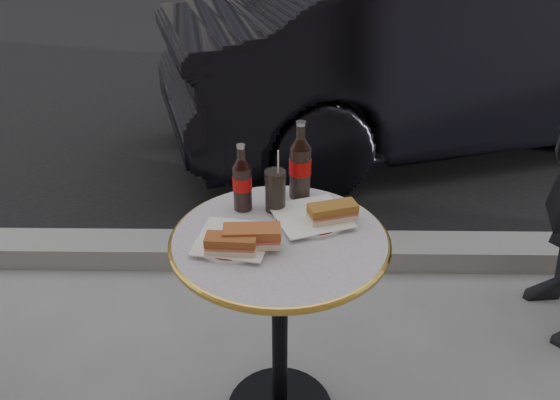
{
  "coord_description": "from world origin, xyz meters",
  "views": [
    {
      "loc": [
        0.02,
        -1.28,
        1.57
      ],
      "look_at": [
        0.0,
        0.05,
        0.82
      ],
      "focal_mm": 35.0,
      "sensor_mm": 36.0,
      "label": 1
    }
  ],
  "objects_px": {
    "plate_left": "(234,241)",
    "cola_bottle_right": "(300,160)",
    "cola_glass": "(275,191)",
    "bistro_table": "(280,334)",
    "cola_bottle_left": "(242,177)",
    "parked_car": "(457,50)",
    "plate_right": "(311,218)"
  },
  "relations": [
    {
      "from": "bistro_table",
      "to": "plate_right",
      "type": "bearing_deg",
      "value": 44.5
    },
    {
      "from": "plate_right",
      "to": "cola_bottle_left",
      "type": "xyz_separation_m",
      "value": [
        -0.2,
        0.06,
        0.1
      ]
    },
    {
      "from": "plate_left",
      "to": "plate_right",
      "type": "xyz_separation_m",
      "value": [
        0.22,
        0.12,
        0.0
      ]
    },
    {
      "from": "cola_glass",
      "to": "plate_left",
      "type": "bearing_deg",
      "value": -121.71
    },
    {
      "from": "plate_right",
      "to": "plate_left",
      "type": "bearing_deg",
      "value": -150.34
    },
    {
      "from": "plate_right",
      "to": "cola_bottle_left",
      "type": "height_order",
      "value": "cola_bottle_left"
    },
    {
      "from": "cola_bottle_right",
      "to": "plate_left",
      "type": "bearing_deg",
      "value": -124.85
    },
    {
      "from": "bistro_table",
      "to": "cola_glass",
      "type": "xyz_separation_m",
      "value": [
        -0.02,
        0.15,
        0.43
      ]
    },
    {
      "from": "plate_left",
      "to": "cola_bottle_right",
      "type": "bearing_deg",
      "value": 55.15
    },
    {
      "from": "plate_right",
      "to": "cola_bottle_left",
      "type": "bearing_deg",
      "value": 162.68
    },
    {
      "from": "plate_left",
      "to": "parked_car",
      "type": "distance_m",
      "value": 2.78
    },
    {
      "from": "bistro_table",
      "to": "cola_bottle_left",
      "type": "xyz_separation_m",
      "value": [
        -0.11,
        0.15,
        0.47
      ]
    },
    {
      "from": "plate_right",
      "to": "parked_car",
      "type": "relative_size",
      "value": 0.06
    },
    {
      "from": "plate_left",
      "to": "cola_glass",
      "type": "xyz_separation_m",
      "value": [
        0.11,
        0.18,
        0.06
      ]
    },
    {
      "from": "cola_glass",
      "to": "cola_bottle_right",
      "type": "bearing_deg",
      "value": 49.37
    },
    {
      "from": "bistro_table",
      "to": "plate_right",
      "type": "xyz_separation_m",
      "value": [
        0.09,
        0.09,
        0.37
      ]
    },
    {
      "from": "bistro_table",
      "to": "cola_bottle_right",
      "type": "bearing_deg",
      "value": 75.61
    },
    {
      "from": "plate_right",
      "to": "cola_glass",
      "type": "distance_m",
      "value": 0.13
    },
    {
      "from": "plate_right",
      "to": "cola_bottle_left",
      "type": "distance_m",
      "value": 0.24
    },
    {
      "from": "plate_left",
      "to": "plate_right",
      "type": "height_order",
      "value": "same"
    },
    {
      "from": "cola_bottle_left",
      "to": "parked_car",
      "type": "xyz_separation_m",
      "value": [
        1.27,
        2.27,
        -0.2
      ]
    },
    {
      "from": "plate_right",
      "to": "parked_car",
      "type": "distance_m",
      "value": 2.57
    },
    {
      "from": "bistro_table",
      "to": "plate_right",
      "type": "height_order",
      "value": "plate_right"
    },
    {
      "from": "bistro_table",
      "to": "cola_bottle_left",
      "type": "relative_size",
      "value": 3.47
    },
    {
      "from": "cola_bottle_right",
      "to": "cola_glass",
      "type": "height_order",
      "value": "cola_bottle_right"
    },
    {
      "from": "plate_right",
      "to": "cola_glass",
      "type": "bearing_deg",
      "value": 151.68
    },
    {
      "from": "cola_bottle_left",
      "to": "plate_right",
      "type": "bearing_deg",
      "value": -17.32
    },
    {
      "from": "cola_bottle_left",
      "to": "cola_glass",
      "type": "height_order",
      "value": "cola_bottle_left"
    },
    {
      "from": "bistro_table",
      "to": "parked_car",
      "type": "bearing_deg",
      "value": 64.44
    },
    {
      "from": "bistro_table",
      "to": "parked_car",
      "type": "distance_m",
      "value": 2.7
    },
    {
      "from": "parked_car",
      "to": "cola_glass",
      "type": "bearing_deg",
      "value": 135.43
    },
    {
      "from": "plate_left",
      "to": "cola_bottle_left",
      "type": "distance_m",
      "value": 0.21
    }
  ]
}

